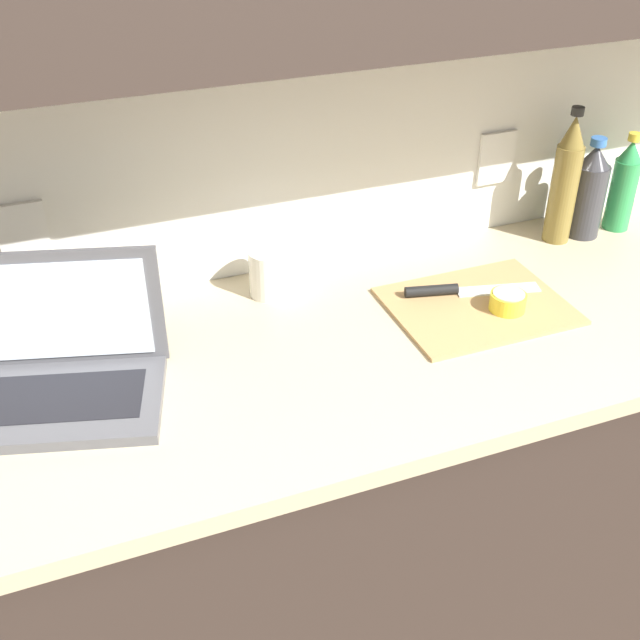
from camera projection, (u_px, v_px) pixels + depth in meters
ground_plane at (445, 605)px, 2.10m from camera, size 12.00×12.00×0.00m
counter_unit at (470, 473)px, 1.86m from camera, size 2.50×0.66×0.91m
laptop at (55, 365)px, 1.36m from camera, size 0.41×0.32×0.24m
cutting_board at (475, 306)px, 1.62m from camera, size 0.35×0.27×0.01m
knife at (449, 290)px, 1.65m from camera, size 0.28×0.09×0.02m
lemon_half_cut at (508, 301)px, 1.59m from camera, size 0.07×0.07×0.04m
bottle_green_soda at (624, 186)px, 1.87m from camera, size 0.06×0.06×0.23m
bottle_oil_tall at (589, 192)px, 1.84m from camera, size 0.08×0.08×0.24m
bottle_water_clear at (565, 181)px, 1.79m from camera, size 0.06×0.06×0.32m
measuring_cup at (270, 272)px, 1.64m from camera, size 0.11×0.09×0.10m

